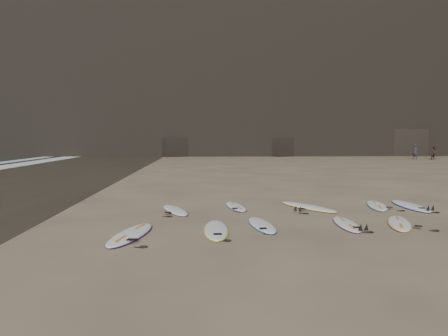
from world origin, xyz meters
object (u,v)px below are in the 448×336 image
object	(u,v)px
surfboard_0	(131,234)
surfboard_3	(347,224)
person_a	(415,152)
surfboard_4	(399,223)
surfboard_9	(410,206)
surfboard_6	(236,206)
surfboard_8	(377,205)
person_b	(434,153)
surfboard_2	(262,225)
surfboard_1	(216,229)
surfboard_7	(308,207)
surfboard_5	(175,210)

from	to	relation	value
surfboard_0	surfboard_3	bearing A→B (deg)	20.77
person_a	surfboard_3	bearing A→B (deg)	112.27
surfboard_4	surfboard_9	size ratio (longest dim) A/B	0.86
surfboard_6	surfboard_8	bearing A→B (deg)	-8.54
surfboard_0	person_b	distance (m)	45.55
surfboard_0	surfboard_2	distance (m)	3.58
surfboard_1	surfboard_2	size ratio (longest dim) A/B	1.09
surfboard_4	surfboard_8	xyz separation A→B (m)	(0.67, 3.18, 0.00)
surfboard_2	surfboard_7	bearing A→B (deg)	50.80
person_a	surfboard_6	bearing A→B (deg)	106.39
surfboard_5	surfboard_7	distance (m)	4.60
surfboard_4	surfboard_6	bearing A→B (deg)	163.53
surfboard_4	surfboard_9	bearing A→B (deg)	79.23
surfboard_0	person_b	xyz separation A→B (m)	(27.72, 36.13, 0.72)
person_b	surfboard_3	bearing A→B (deg)	-138.57
surfboard_3	surfboard_0	bearing A→B (deg)	-165.22
surfboard_0	surfboard_1	bearing A→B (deg)	22.47
surfboard_3	surfboard_9	world-z (taller)	surfboard_9
surfboard_2	surfboard_8	world-z (taller)	surfboard_8
surfboard_1	surfboard_2	bearing A→B (deg)	25.02
surfboard_7	person_a	size ratio (longest dim) A/B	1.60
surfboard_1	person_a	size ratio (longest dim) A/B	1.48
surfboard_4	surfboard_5	world-z (taller)	surfboard_4
surfboard_1	surfboard_5	size ratio (longest dim) A/B	1.09
surfboard_1	surfboard_7	distance (m)	4.91
surfboard_3	person_a	xyz separation A→B (m)	(20.08, 35.87, 0.82)
surfboard_0	surfboard_7	xyz separation A→B (m)	(5.48, 4.04, -0.00)
surfboard_4	surfboard_9	distance (m)	3.50
surfboard_5	surfboard_8	bearing A→B (deg)	-12.97
surfboard_4	surfboard_8	bearing A→B (deg)	98.33
surfboard_4	person_a	distance (m)	40.36
surfboard_8	surfboard_9	world-z (taller)	surfboard_9
surfboard_8	person_b	xyz separation A→B (m)	(19.70, 31.91, 0.72)
surfboard_6	surfboard_8	size ratio (longest dim) A/B	0.90
surfboard_5	person_a	xyz separation A→B (m)	(25.01, 33.26, 0.82)
surfboard_5	surfboard_6	size ratio (longest dim) A/B	1.05
surfboard_0	surfboard_9	distance (m)	10.01
surfboard_2	surfboard_8	bearing A→B (deg)	29.77
surfboard_0	person_b	bearing A→B (deg)	63.46
surfboard_0	surfboard_9	size ratio (longest dim) A/B	0.99
surfboard_8	surfboard_7	bearing A→B (deg)	-162.48
person_b	surfboard_9	bearing A→B (deg)	-136.69
surfboard_3	surfboard_8	size ratio (longest dim) A/B	0.93
surfboard_0	surfboard_7	size ratio (longest dim) A/B	1.00
surfboard_0	surfboard_2	world-z (taller)	surfboard_0
surfboard_7	surfboard_9	xyz separation A→B (m)	(3.67, -0.00, 0.00)
surfboard_5	surfboard_8	world-z (taller)	surfboard_8
person_b	surfboard_8	bearing A→B (deg)	-138.33
surfboard_5	surfboard_7	bearing A→B (deg)	-12.48
surfboard_1	surfboard_2	distance (m)	1.41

